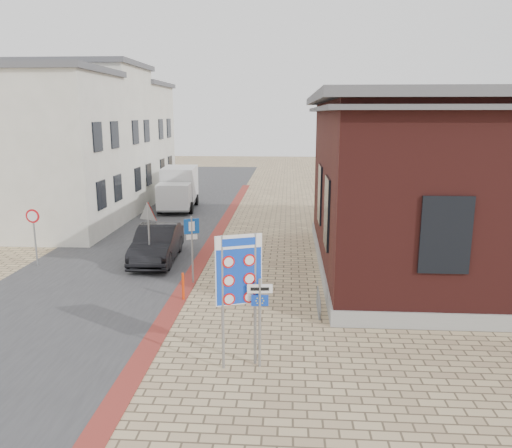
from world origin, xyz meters
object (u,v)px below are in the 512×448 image
(parking_sign, at_px, (192,238))
(bollard, at_px, (183,287))
(box_truck, at_px, (178,188))
(border_sign, at_px, (239,272))
(essen_sign, at_px, (260,310))
(sedan, at_px, (157,244))

(parking_sign, distance_m, bollard, 2.10)
(box_truck, relative_size, border_sign, 1.56)
(border_sign, relative_size, bollard, 3.54)
(essen_sign, height_order, parking_sign, parking_sign)
(border_sign, distance_m, bollard, 5.25)
(sedan, xyz_separation_m, essen_sign, (4.83, -8.73, 0.74))
(bollard, bearing_deg, parking_sign, 90.00)
(box_truck, height_order, parking_sign, box_truck)
(parking_sign, bearing_deg, sedan, 102.59)
(essen_sign, bearing_deg, bollard, 118.48)
(sedan, distance_m, border_sign, 9.89)
(parking_sign, xyz_separation_m, bollard, (0.00, -1.70, -1.23))
(sedan, height_order, bollard, sedan)
(essen_sign, relative_size, bollard, 2.40)
(box_truck, xyz_separation_m, essen_sign, (6.46, -20.36, 0.11))
(parking_sign, height_order, bollard, parking_sign)
(sedan, relative_size, parking_sign, 1.82)
(sedan, relative_size, essen_sign, 2.00)
(essen_sign, bearing_deg, box_truck, 103.01)
(sedan, relative_size, box_truck, 0.87)
(parking_sign, bearing_deg, essen_sign, -89.03)
(border_sign, distance_m, essen_sign, 1.06)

